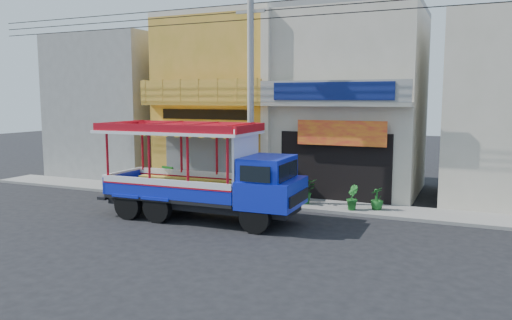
{
  "coord_description": "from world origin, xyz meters",
  "views": [
    {
      "loc": [
        7.14,
        -14.75,
        4.29
      ],
      "look_at": [
        -0.42,
        2.5,
        1.94
      ],
      "focal_mm": 35.0,
      "sensor_mm": 36.0,
      "label": 1
    }
  ],
  "objects_px": {
    "utility_pole": "(254,79)",
    "songthaew_truck": "(214,175)",
    "potted_plant_a": "(305,191)",
    "potted_plant_b": "(352,197)",
    "potted_plant_c": "(377,198)",
    "green_sign": "(168,180)"
  },
  "relations": [
    {
      "from": "utility_pole",
      "to": "songthaew_truck",
      "type": "relative_size",
      "value": 3.8
    },
    {
      "from": "songthaew_truck",
      "to": "potted_plant_a",
      "type": "relative_size",
      "value": 7.41
    },
    {
      "from": "potted_plant_b",
      "to": "potted_plant_c",
      "type": "distance_m",
      "value": 0.95
    },
    {
      "from": "utility_pole",
      "to": "potted_plant_c",
      "type": "height_order",
      "value": "utility_pole"
    },
    {
      "from": "potted_plant_b",
      "to": "potted_plant_c",
      "type": "height_order",
      "value": "potted_plant_b"
    },
    {
      "from": "utility_pole",
      "to": "potted_plant_b",
      "type": "bearing_deg",
      "value": 2.91
    },
    {
      "from": "potted_plant_b",
      "to": "utility_pole",
      "type": "bearing_deg",
      "value": 74.19
    },
    {
      "from": "green_sign",
      "to": "songthaew_truck",
      "type": "bearing_deg",
      "value": -40.12
    },
    {
      "from": "songthaew_truck",
      "to": "potted_plant_c",
      "type": "distance_m",
      "value": 6.22
    },
    {
      "from": "songthaew_truck",
      "to": "green_sign",
      "type": "bearing_deg",
      "value": 139.88
    },
    {
      "from": "songthaew_truck",
      "to": "potted_plant_a",
      "type": "distance_m",
      "value": 4.25
    },
    {
      "from": "green_sign",
      "to": "potted_plant_b",
      "type": "relative_size",
      "value": 1.17
    },
    {
      "from": "green_sign",
      "to": "potted_plant_b",
      "type": "distance_m",
      "value": 8.55
    },
    {
      "from": "green_sign",
      "to": "potted_plant_c",
      "type": "distance_m",
      "value": 9.4
    },
    {
      "from": "potted_plant_b",
      "to": "potted_plant_c",
      "type": "xyz_separation_m",
      "value": [
        0.86,
        0.39,
        -0.04
      ]
    },
    {
      "from": "utility_pole",
      "to": "potted_plant_a",
      "type": "relative_size",
      "value": 28.19
    },
    {
      "from": "green_sign",
      "to": "potted_plant_b",
      "type": "height_order",
      "value": "green_sign"
    },
    {
      "from": "songthaew_truck",
      "to": "potted_plant_b",
      "type": "distance_m",
      "value": 5.3
    },
    {
      "from": "potted_plant_a",
      "to": "potted_plant_c",
      "type": "relative_size",
      "value": 1.17
    },
    {
      "from": "songthaew_truck",
      "to": "potted_plant_c",
      "type": "xyz_separation_m",
      "value": [
        4.99,
        3.55,
        -1.1
      ]
    },
    {
      "from": "potted_plant_c",
      "to": "utility_pole",
      "type": "bearing_deg",
      "value": -58.63
    },
    {
      "from": "utility_pole",
      "to": "green_sign",
      "type": "bearing_deg",
      "value": 170.72
    }
  ]
}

